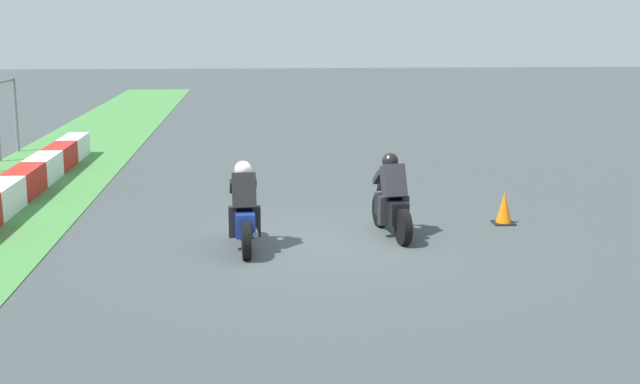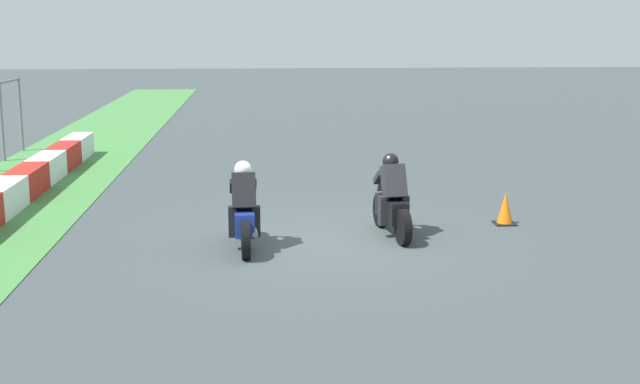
% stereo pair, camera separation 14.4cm
% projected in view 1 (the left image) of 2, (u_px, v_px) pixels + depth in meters
% --- Properties ---
extents(ground_plane, '(120.00, 120.00, 0.00)m').
position_uv_depth(ground_plane, '(323.00, 242.00, 14.90)').
color(ground_plane, '#3F4649').
extents(rider_lane_a, '(2.04, 0.59, 1.51)m').
position_uv_depth(rider_lane_a, '(392.00, 202.00, 15.27)').
color(rider_lane_a, black).
rests_on(rider_lane_a, ground_plane).
extents(rider_lane_b, '(2.04, 0.55, 1.51)m').
position_uv_depth(rider_lane_b, '(244.00, 213.00, 14.39)').
color(rider_lane_b, black).
rests_on(rider_lane_b, ground_plane).
extents(traffic_cone, '(0.40, 0.40, 0.63)m').
position_uv_depth(traffic_cone, '(504.00, 209.00, 16.23)').
color(traffic_cone, black).
rests_on(traffic_cone, ground_plane).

